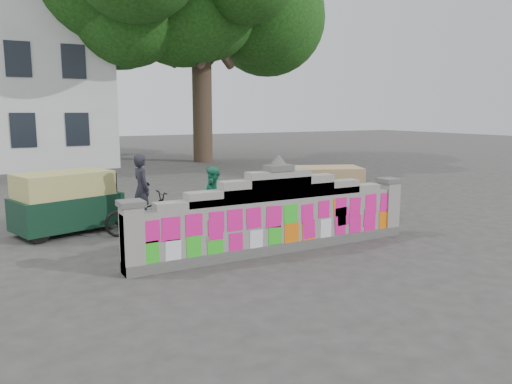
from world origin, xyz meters
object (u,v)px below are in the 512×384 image
Objects in this scene: cyclist_rider at (142,199)px; rickshaw_right at (321,191)px; rickshaw_left at (67,201)px; pedestrian at (213,198)px; cyclist_bike at (143,213)px.

cyclist_rider reaches higher than rickshaw_right.
pedestrian is at bearing -41.11° from rickshaw_left.
rickshaw_left is at bearing 53.86° from cyclist_rider.
pedestrian is 3.46m from rickshaw_left.
cyclist_rider reaches higher than rickshaw_left.
rickshaw_right is (4.76, -0.61, -0.10)m from cyclist_rider.
rickshaw_right is at bearing -30.56° from rickshaw_left.
cyclist_bike is 1.12× the size of cyclist_rider.
cyclist_bike is 4.81m from rickshaw_right.
rickshaw_left is (-1.53, 0.93, 0.27)m from cyclist_bike.
cyclist_bike is 0.71× the size of rickshaw_right.
rickshaw_left is 6.48m from rickshaw_right.
rickshaw_left is at bearing 9.14° from rickshaw_right.
cyclist_bike is 0.68× the size of rickshaw_left.
pedestrian reaches higher than cyclist_bike.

